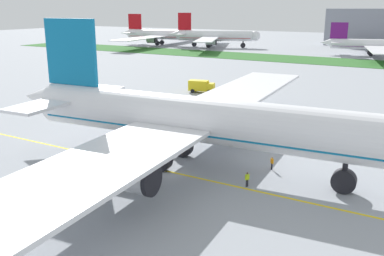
{
  "coord_description": "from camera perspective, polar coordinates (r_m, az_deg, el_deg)",
  "views": [
    {
      "loc": [
        26.57,
        -39.15,
        18.73
      ],
      "look_at": [
        -0.39,
        6.77,
        3.76
      ],
      "focal_mm": 40.33,
      "sensor_mm": 36.0,
      "label": 1
    }
  ],
  "objects": [
    {
      "name": "ground_crew_wingwalker_port",
      "position": [
        52.28,
        10.53,
        -4.42
      ],
      "size": [
        0.46,
        0.48,
        1.62
      ],
      "color": "black",
      "rests_on": "ground"
    },
    {
      "name": "parked_airliner_far_centre",
      "position": [
        211.05,
        2.9,
        12.08
      ],
      "size": [
        41.87,
        66.5,
        16.14
      ],
      "color": "white",
      "rests_on": "ground"
    },
    {
      "name": "airliner_foreground",
      "position": [
        50.93,
        0.07,
        1.09
      ],
      "size": [
        53.42,
        85.07,
        17.34
      ],
      "color": "white",
      "rests_on": "ground"
    },
    {
      "name": "ground_crew_marshaller_front",
      "position": [
        56.57,
        -2.88,
        -2.64
      ],
      "size": [
        0.24,
        0.55,
        1.56
      ],
      "color": "black",
      "rests_on": "ground"
    },
    {
      "name": "parked_airliner_far_left",
      "position": [
        223.37,
        -3.74,
        12.2
      ],
      "size": [
        50.3,
        80.94,
        15.38
      ],
      "color": "white",
      "rests_on": "ground"
    },
    {
      "name": "service_truck_baggage_loader",
      "position": [
        98.1,
        1.23,
        5.58
      ],
      "size": [
        6.12,
        3.53,
        2.73
      ],
      "color": "yellow",
      "rests_on": "ground"
    },
    {
      "name": "ground_plane",
      "position": [
        50.89,
        -3.5,
        -5.93
      ],
      "size": [
        600.0,
        600.0,
        0.0
      ],
      "primitive_type": "plane",
      "color": "#9399A0",
      "rests_on": "ground"
    },
    {
      "name": "ground_crew_wingwalker_starboard",
      "position": [
        47.03,
        7.31,
        -6.57
      ],
      "size": [
        0.4,
        0.54,
        1.66
      ],
      "color": "black",
      "rests_on": "ground"
    },
    {
      "name": "parked_airliner_far_right",
      "position": [
        188.76,
        23.28,
        10.09
      ],
      "size": [
        43.14,
        70.53,
        12.86
      ],
      "color": "white",
      "rests_on": "ground"
    },
    {
      "name": "grass_median_strip",
      "position": [
        161.74,
        20.97,
        8.04
      ],
      "size": [
        320.0,
        24.0,
        0.1
      ],
      "primitive_type": "cube",
      "color": "#2D6628",
      "rests_on": "ground"
    },
    {
      "name": "apron_taxi_line",
      "position": [
        51.29,
        -3.18,
        -5.74
      ],
      "size": [
        280.0,
        0.36,
        0.01
      ],
      "primitive_type": "cube",
      "color": "yellow",
      "rests_on": "ground"
    },
    {
      "name": "service_truck_fuel_bowser",
      "position": [
        81.61,
        5.11,
        3.56
      ],
      "size": [
        5.87,
        3.74,
        3.08
      ],
      "color": "black",
      "rests_on": "ground"
    }
  ]
}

